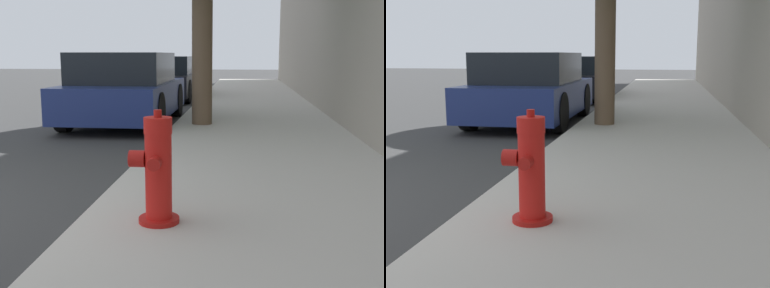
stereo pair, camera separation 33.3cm
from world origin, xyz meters
The scene contains 4 objects.
sidewalk_slab centered at (3.28, 0.00, 0.08)m, with size 2.76×40.00×0.16m.
fire_hydrant centered at (2.48, -0.01, 0.52)m, with size 0.34×0.36×0.79m.
parked_car_near centered at (0.82, 5.84, 0.65)m, with size 1.80×3.81×1.34m.
parked_car_mid centered at (0.77, 10.92, 0.61)m, with size 1.72×3.90×1.26m.
Camera 1 is at (3.06, -3.17, 1.31)m, focal length 45.00 mm.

